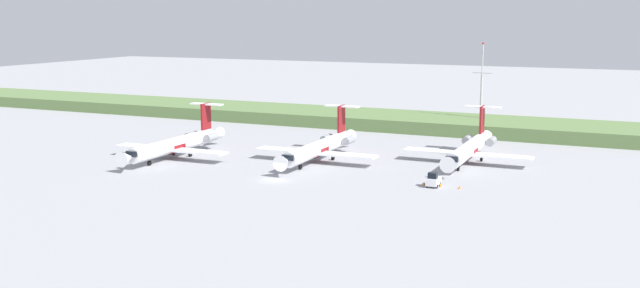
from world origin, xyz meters
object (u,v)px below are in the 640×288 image
at_px(safety_cone_front_marker, 424,184).
at_px(regional_jet_nearest, 176,144).
at_px(antenna_mast, 481,94).
at_px(safety_cone_mid_marker, 440,185).
at_px(safety_cone_rear_marker, 460,187).
at_px(regional_jet_second, 319,147).
at_px(baggage_tug, 433,180).
at_px(regional_jet_third, 469,148).

bearing_deg(safety_cone_front_marker, regional_jet_nearest, 176.42).
xyz_separation_m(antenna_mast, safety_cone_mid_marker, (6.24, -58.99, -8.10)).
height_order(antenna_mast, safety_cone_mid_marker, antenna_mast).
distance_m(antenna_mast, safety_cone_rear_marker, 60.36).
relative_size(regional_jet_second, safety_cone_rear_marker, 56.36).
height_order(regional_jet_second, safety_cone_front_marker, regional_jet_second).
xyz_separation_m(baggage_tug, safety_cone_front_marker, (-1.56, 0.30, -0.73)).
bearing_deg(regional_jet_third, baggage_tug, -92.16).
height_order(regional_jet_second, baggage_tug, regional_jet_second).
bearing_deg(regional_jet_second, antenna_mast, 68.46).
bearing_deg(regional_jet_nearest, regional_jet_second, 16.89).
bearing_deg(regional_jet_second, safety_cone_rear_marker, -21.12).
xyz_separation_m(regional_jet_second, safety_cone_mid_marker, (25.25, -10.81, -2.26)).
bearing_deg(safety_cone_front_marker, baggage_tug, -10.89).
relative_size(antenna_mast, safety_cone_rear_marker, 36.46).
relative_size(regional_jet_third, safety_cone_rear_marker, 56.36).
relative_size(regional_jet_nearest, safety_cone_front_marker, 56.36).
bearing_deg(antenna_mast, regional_jet_second, -111.54).
height_order(antenna_mast, safety_cone_rear_marker, antenna_mast).
height_order(regional_jet_third, safety_cone_front_marker, regional_jet_third).
relative_size(antenna_mast, baggage_tug, 6.27).
relative_size(regional_jet_nearest, regional_jet_second, 1.00).
bearing_deg(antenna_mast, safety_cone_mid_marker, -83.96).
relative_size(baggage_tug, safety_cone_rear_marker, 5.82).
distance_m(regional_jet_nearest, antenna_mast, 71.86).
distance_m(regional_jet_third, safety_cone_front_marker, 20.94).
relative_size(safety_cone_front_marker, safety_cone_mid_marker, 1.00).
xyz_separation_m(regional_jet_nearest, antenna_mast, (44.68, 55.97, 5.84)).
xyz_separation_m(regional_jet_nearest, regional_jet_third, (50.66, 17.66, 0.00)).
relative_size(regional_jet_second, antenna_mast, 1.55).
bearing_deg(safety_cone_mid_marker, regional_jet_second, 156.83).
distance_m(antenna_mast, baggage_tug, 59.97).
height_order(regional_jet_nearest, safety_cone_front_marker, regional_jet_nearest).
height_order(regional_jet_second, regional_jet_third, same).
distance_m(regional_jet_second, safety_cone_mid_marker, 27.56).
bearing_deg(safety_cone_rear_marker, safety_cone_front_marker, 178.96).
bearing_deg(antenna_mast, safety_cone_rear_marker, -81.12).
height_order(safety_cone_front_marker, safety_cone_mid_marker, same).
bearing_deg(safety_cone_mid_marker, regional_jet_nearest, 176.60).
xyz_separation_m(regional_jet_nearest, regional_jet_second, (25.66, 7.79, 0.00)).
bearing_deg(safety_cone_front_marker, regional_jet_third, 83.51).
bearing_deg(regional_jet_nearest, safety_cone_mid_marker, -3.40).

